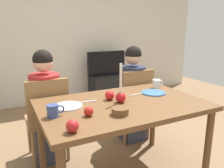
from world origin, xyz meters
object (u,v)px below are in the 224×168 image
object	(u,v)px
chair_left	(47,115)
tv	(107,63)
person_left_child	(46,109)
tv_stand	(107,87)
plate_left	(68,106)
chair_right	(134,101)
apple_near_candle	(72,126)
dining_table	(122,112)
apple_by_right_mug	(89,111)
candle_centerpiece	(121,95)
plate_right	(153,93)
mug_right	(157,84)
apple_by_left_plate	(110,95)
bowl_walnuts	(120,111)
person_right_child	(132,95)
mug_left	(53,111)

from	to	relation	value
chair_left	tv	size ratio (longest dim) A/B	1.14
person_left_child	tv_stand	world-z (taller)	person_left_child
plate_left	tv	bearing A→B (deg)	57.58
chair_right	person_left_child	bearing A→B (deg)	178.20
chair_right	apple_near_candle	world-z (taller)	chair_right
dining_table	apple_by_right_mug	xyz separation A→B (m)	(-0.37, -0.15, 0.12)
tv_stand	candle_centerpiece	size ratio (longest dim) A/B	1.90
tv_stand	candle_centerpiece	world-z (taller)	candle_centerpiece
tv	plate_left	xyz separation A→B (m)	(-1.39, -2.19, 0.05)
dining_table	tv_stand	xyz separation A→B (m)	(0.95, 2.30, -0.43)
plate_right	plate_left	bearing A→B (deg)	-179.99
mug_right	apple_by_right_mug	size ratio (longest dim) A/B	1.82
plate_right	apple_near_candle	xyz separation A→B (m)	(-0.96, -0.46, 0.03)
plate_left	apple_by_right_mug	xyz separation A→B (m)	(0.08, -0.26, 0.03)
plate_left	apple_by_left_plate	size ratio (longest dim) A/B	2.72
person_left_child	candle_centerpiece	world-z (taller)	person_left_child
apple_near_candle	plate_left	bearing A→B (deg)	77.41
mug_right	person_left_child	bearing A→B (deg)	160.99
tv_stand	chair_left	bearing A→B (deg)	-131.06
tv_stand	plate_right	world-z (taller)	plate_right
plate_left	bowl_walnuts	bearing A→B (deg)	-48.68
tv	apple_by_right_mug	size ratio (longest dim) A/B	11.12
plate_right	apple_near_candle	world-z (taller)	apple_near_candle
mug_right	apple_by_right_mug	xyz separation A→B (m)	(-0.93, -0.41, -0.01)
person_right_child	candle_centerpiece	bearing A→B (deg)	-129.32
chair_left	tv_stand	xyz separation A→B (m)	(1.47, 1.69, -0.27)
bowl_walnuts	apple_near_candle	size ratio (longest dim) A/B	1.56
dining_table	mug_right	xyz separation A→B (m)	(0.57, 0.26, 0.13)
person_right_child	plate_left	world-z (taller)	person_right_child
plate_right	apple_by_left_plate	size ratio (longest dim) A/B	2.78
person_right_child	dining_table	bearing A→B (deg)	-128.14
candle_centerpiece	tv	bearing A→B (deg)	67.29
bowl_walnuts	apple_near_candle	bearing A→B (deg)	-162.98
candle_centerpiece	plate_right	xyz separation A→B (m)	(0.42, 0.10, -0.06)
plate_right	dining_table	bearing A→B (deg)	-164.88
dining_table	mug_left	world-z (taller)	mug_left
chair_left	mug_right	world-z (taller)	chair_left
mug_right	apple_near_candle	distance (m)	1.27
dining_table	mug_left	size ratio (longest dim) A/B	11.06
chair_left	mug_left	xyz separation A→B (m)	(-0.07, -0.66, 0.28)
apple_by_right_mug	apple_by_left_plate	bearing A→B (deg)	41.87
candle_centerpiece	mug_right	size ratio (longest dim) A/B	2.60
plate_left	mug_right	world-z (taller)	mug_right
plate_left	bowl_walnuts	distance (m)	0.45
person_left_child	mug_left	bearing A→B (deg)	-95.68
person_left_child	mug_left	world-z (taller)	person_left_child
chair_right	tv	bearing A→B (deg)	75.33
person_right_child	plate_right	bearing A→B (deg)	-99.79
bowl_walnuts	apple_by_left_plate	size ratio (longest dim) A/B	1.51
person_left_child	plate_right	world-z (taller)	person_left_child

